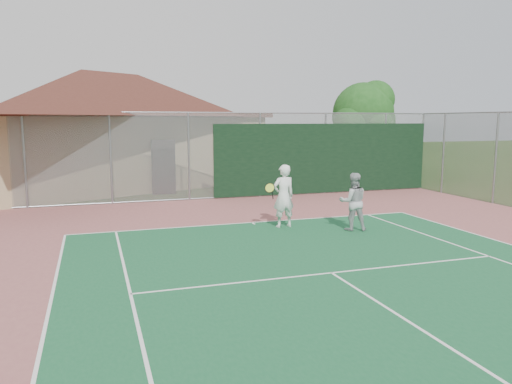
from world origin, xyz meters
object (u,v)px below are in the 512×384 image
tree (365,115)px  player_grey_back (353,202)px  player_white_front (283,197)px  clubhouse (104,119)px

tree → player_grey_back: tree is taller
tree → player_white_front: 13.00m
player_white_front → player_grey_back: size_ratio=1.12×
clubhouse → player_grey_back: (6.46, -13.53, -2.42)m
clubhouse → player_white_front: size_ratio=9.35×
player_white_front → player_grey_back: player_white_front is taller
player_white_front → player_grey_back: (1.77, -1.02, -0.11)m
clubhouse → tree: (13.02, -2.85, 0.19)m
player_white_front → player_grey_back: 2.04m
tree → player_grey_back: bearing=-121.6°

